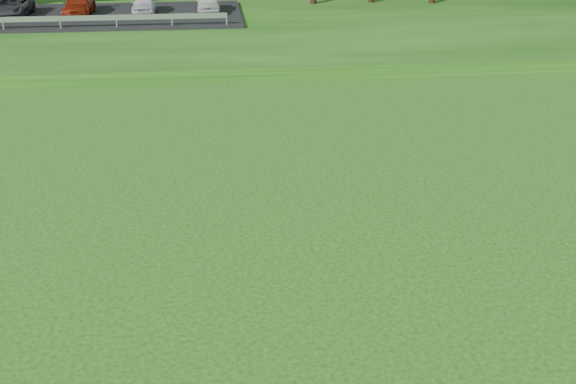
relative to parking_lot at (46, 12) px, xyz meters
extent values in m
cube|color=#15450D|center=(23.96, 1.18, -0.76)|extent=(130.00, 30.00, 0.60)
cube|color=gray|center=(23.96, -12.82, -1.04)|extent=(130.00, 1.60, 0.04)
cube|color=black|center=(-0.04, 0.18, -0.37)|extent=(24.00, 9.00, 0.18)
imported|color=#37373C|center=(-2.04, 0.18, 0.32)|extent=(1.99, 4.32, 1.20)
imported|color=maroon|center=(1.96, 0.18, 0.32)|extent=(1.68, 4.14, 1.20)
imported|color=silver|center=(5.96, 0.18, 0.32)|extent=(1.42, 3.52, 1.20)
imported|color=silver|center=(9.96, 0.18, 0.32)|extent=(1.42, 3.52, 1.20)
camera|label=1|loc=(9.80, -46.51, 7.80)|focal=45.00mm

